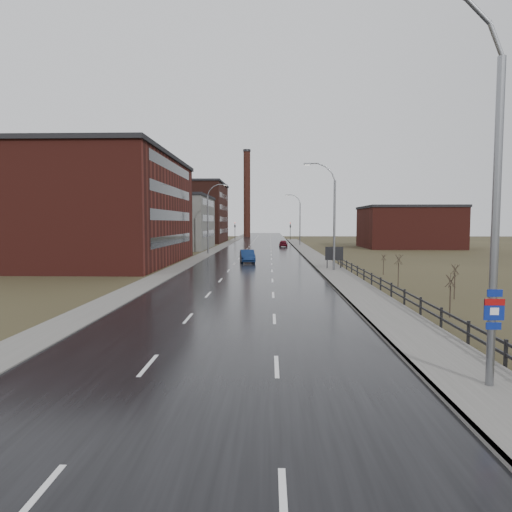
# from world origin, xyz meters

# --- Properties ---
(ground) EXTENTS (320.00, 320.00, 0.00)m
(ground) POSITION_xyz_m (0.00, 0.00, 0.00)
(ground) COLOR #2D2819
(ground) RESTS_ON ground
(road) EXTENTS (14.00, 300.00, 0.06)m
(road) POSITION_xyz_m (0.00, 60.00, 0.03)
(road) COLOR black
(road) RESTS_ON ground
(sidewalk_right) EXTENTS (3.20, 180.00, 0.18)m
(sidewalk_right) POSITION_xyz_m (8.60, 35.00, 0.09)
(sidewalk_right) COLOR #595651
(sidewalk_right) RESTS_ON ground
(curb_right) EXTENTS (0.16, 180.00, 0.18)m
(curb_right) POSITION_xyz_m (7.08, 35.00, 0.09)
(curb_right) COLOR slate
(curb_right) RESTS_ON ground
(sidewalk_left) EXTENTS (2.40, 260.00, 0.12)m
(sidewalk_left) POSITION_xyz_m (-8.20, 60.00, 0.06)
(sidewalk_left) COLOR #595651
(sidewalk_left) RESTS_ON ground
(warehouse_near) EXTENTS (22.44, 28.56, 13.50)m
(warehouse_near) POSITION_xyz_m (-20.99, 45.00, 6.76)
(warehouse_near) COLOR #471914
(warehouse_near) RESTS_ON ground
(warehouse_mid) EXTENTS (16.32, 20.40, 10.50)m
(warehouse_mid) POSITION_xyz_m (-17.99, 78.00, 5.26)
(warehouse_mid) COLOR slate
(warehouse_mid) RESTS_ON ground
(warehouse_far) EXTENTS (26.52, 24.48, 15.50)m
(warehouse_far) POSITION_xyz_m (-22.99, 108.00, 7.76)
(warehouse_far) COLOR #331611
(warehouse_far) RESTS_ON ground
(building_right) EXTENTS (18.36, 16.32, 8.50)m
(building_right) POSITION_xyz_m (30.30, 82.00, 4.26)
(building_right) COLOR #471914
(building_right) RESTS_ON ground
(smokestack) EXTENTS (2.70, 2.70, 30.70)m
(smokestack) POSITION_xyz_m (-6.00, 150.00, 15.50)
(smokestack) COLOR #331611
(smokestack) RESTS_ON ground
(streetlight_main) EXTENTS (3.91, 0.29, 12.11)m
(streetlight_main) POSITION_xyz_m (8.47, 2.00, 6.06)
(streetlight_main) COLOR slate
(streetlight_main) RESTS_ON ground
(streetlight_right_mid) EXTENTS (3.36, 0.28, 11.35)m
(streetlight_right_mid) POSITION_xyz_m (8.50, 36.00, 5.84)
(streetlight_right_mid) COLOR slate
(streetlight_right_mid) RESTS_ON ground
(streetlight_left) EXTENTS (3.36, 0.28, 11.35)m
(streetlight_left) POSITION_xyz_m (-7.70, 62.00, 5.84)
(streetlight_left) COLOR slate
(streetlight_left) RESTS_ON ground
(streetlight_right_far) EXTENTS (3.36, 0.28, 11.35)m
(streetlight_right_far) POSITION_xyz_m (8.50, 90.00, 5.84)
(streetlight_right_far) COLOR slate
(streetlight_right_far) RESTS_ON ground
(guardrail) EXTENTS (0.10, 53.05, 1.10)m
(guardrail) POSITION_xyz_m (10.30, 18.31, 0.71)
(guardrail) COLOR black
(guardrail) RESTS_ON ground
(shrub_c) EXTENTS (0.55, 0.58, 2.33)m
(shrub_c) POSITION_xyz_m (11.86, 12.93, 1.24)
(shrub_c) COLOR #382D23
(shrub_c) RESTS_ON ground
(shrub_d) EXTENTS (0.56, 0.59, 2.36)m
(shrub_d) POSITION_xyz_m (14.49, 18.93, 1.26)
(shrub_d) COLOR #382D23
(shrub_d) RESTS_ON ground
(shrub_e) EXTENTS (0.63, 0.67, 2.68)m
(shrub_e) POSITION_xyz_m (12.09, 23.78, 1.42)
(shrub_e) COLOR #382D23
(shrub_e) RESTS_ON ground
(shrub_f) EXTENTS (0.48, 0.51, 2.02)m
(shrub_f) POSITION_xyz_m (13.29, 33.25, 1.07)
(shrub_f) COLOR #382D23
(shrub_f) RESTS_ON ground
(billboard) EXTENTS (1.96, 0.17, 2.51)m
(billboard) POSITION_xyz_m (9.10, 38.03, 1.69)
(billboard) COLOR black
(billboard) RESTS_ON ground
(traffic_light_left) EXTENTS (0.58, 2.73, 5.30)m
(traffic_light_left) POSITION_xyz_m (-8.00, 120.00, 4.60)
(traffic_light_left) COLOR black
(traffic_light_left) RESTS_ON ground
(traffic_light_right) EXTENTS (0.58, 2.73, 5.30)m
(traffic_light_right) POSITION_xyz_m (8.00, 120.00, 4.60)
(traffic_light_right) COLOR black
(traffic_light_right) RESTS_ON ground
(car_near) EXTENTS (2.32, 5.11, 1.62)m
(car_near) POSITION_xyz_m (-0.81, 46.23, 0.81)
(car_near) COLOR #0E2048
(car_near) RESTS_ON ground
(car_far) EXTENTS (2.01, 4.39, 1.46)m
(car_far) POSITION_xyz_m (4.95, 83.83, 0.73)
(car_far) COLOR #500D18
(car_far) RESTS_ON ground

